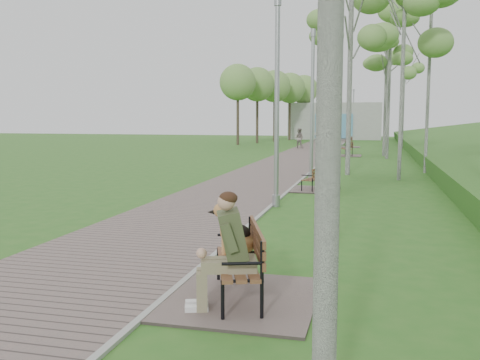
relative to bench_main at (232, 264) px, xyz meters
The scene contains 19 objects.
ground 3.36m from the bench_main, 106.01° to the left, with size 120.00×120.00×0.00m, color #2E6720.
walkway 24.84m from the bench_main, 96.16° to the left, with size 3.50×67.00×0.04m, color #71615B.
kerb 24.71m from the bench_main, 92.12° to the left, with size 0.10×67.00×0.05m, color #999993.
building_north 54.24m from the bench_main, 92.55° to the left, with size 10.00×5.20×4.00m.
bench_main is the anchor object (origin of this frame).
bench_second 11.34m from the bench_main, 90.59° to the left, with size 1.61×1.79×0.99m.
bench_third 27.92m from the bench_main, 89.80° to the left, with size 1.87×2.08×1.15m.
bench_far 37.91m from the bench_main, 90.29° to the left, with size 1.79×1.99×1.10m.
lamp_post_near 8.07m from the bench_main, 95.81° to the left, with size 0.22×0.22×5.74m.
lamp_post_second 14.07m from the bench_main, 92.13° to the left, with size 0.22×0.22×5.80m.
lamp_post_third 33.73m from the bench_main, 91.32° to the left, with size 0.21×0.21×5.48m.
lamp_post_far 54.69m from the bench_main, 90.53° to the left, with size 0.21×0.21×5.55m.
pedestrian_near 35.63m from the bench_main, 93.92° to the left, with size 0.63×0.41×1.73m, color silver.
pedestrian_far 35.37m from the bench_main, 96.34° to the left, with size 0.78×0.60×1.60m, color gray.
birch_mid_a 17.85m from the bench_main, 87.42° to the left, with size 2.91×2.91×8.99m.
birch_mid_b 19.65m from the bench_main, 77.38° to the left, with size 2.40×2.40×8.42m.
birch_mid_c 27.39m from the bench_main, 84.34° to the left, with size 2.85×2.85×10.49m.
birch_far_b 29.20m from the bench_main, 85.10° to the left, with size 2.30×2.30×7.87m.
birch_far_c 37.63m from the bench_main, 83.86° to the left, with size 2.21×2.21×7.92m.
Camera 1 is at (2.74, -10.03, 2.51)m, focal length 40.00 mm.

